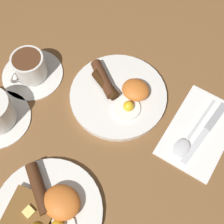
# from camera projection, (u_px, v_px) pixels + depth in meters

# --- Properties ---
(ground_plane) EXTENTS (3.00, 3.00, 0.00)m
(ground_plane) POSITION_uv_depth(u_px,v_px,m) (118.00, 97.00, 0.79)
(ground_plane) COLOR brown
(breakfast_plate_near) EXTENTS (0.24, 0.24, 0.05)m
(breakfast_plate_near) POSITION_uv_depth(u_px,v_px,m) (119.00, 94.00, 0.78)
(breakfast_plate_near) COLOR silver
(breakfast_plate_near) RESTS_ON ground_plane
(breakfast_plate_far) EXTENTS (0.23, 0.23, 0.05)m
(breakfast_plate_far) POSITION_uv_depth(u_px,v_px,m) (48.00, 211.00, 0.65)
(breakfast_plate_far) COLOR silver
(breakfast_plate_far) RESTS_ON ground_plane
(teacup_near) EXTENTS (0.16, 0.16, 0.07)m
(teacup_near) POSITION_uv_depth(u_px,v_px,m) (30.00, 69.00, 0.80)
(teacup_near) COLOR silver
(teacup_near) RESTS_ON ground_plane
(napkin) EXTENTS (0.14, 0.22, 0.01)m
(napkin) POSITION_uv_depth(u_px,v_px,m) (200.00, 131.00, 0.75)
(napkin) COLOR white
(napkin) RESTS_ON ground_plane
(knife) EXTENTS (0.04, 0.19, 0.01)m
(knife) POSITION_uv_depth(u_px,v_px,m) (207.00, 129.00, 0.75)
(knife) COLOR silver
(knife) RESTS_ON napkin
(spoon) EXTENTS (0.04, 0.18, 0.01)m
(spoon) POSITION_uv_depth(u_px,v_px,m) (186.00, 142.00, 0.73)
(spoon) COLOR silver
(spoon) RESTS_ON napkin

